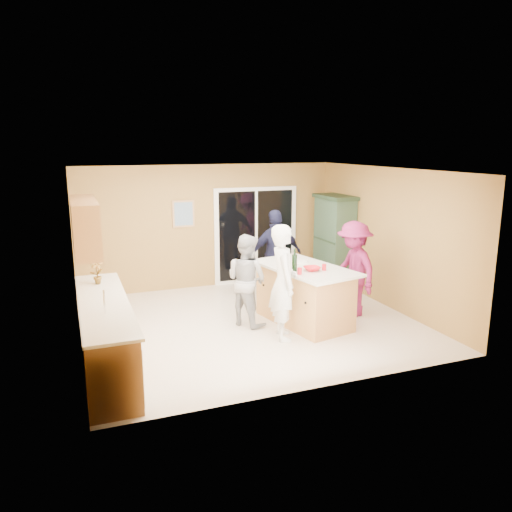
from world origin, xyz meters
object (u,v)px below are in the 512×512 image
object	(u,v)px
kitchen_island	(304,297)
woman_grey	(247,280)
woman_white	(283,282)
woman_magenta	(354,269)
woman_navy	(276,255)
green_hutch	(334,242)

from	to	relation	value
kitchen_island	woman_grey	distance (m)	1.03
woman_white	woman_magenta	world-z (taller)	woman_white
woman_grey	woman_magenta	world-z (taller)	woman_magenta
woman_white	woman_grey	distance (m)	0.86
woman_navy	woman_magenta	size ratio (longest dim) A/B	1.05
woman_grey	woman_navy	world-z (taller)	woman_navy
green_hutch	woman_grey	world-z (taller)	green_hutch
woman_magenta	woman_navy	bearing A→B (deg)	-147.66
green_hutch	woman_white	xyz separation A→B (m)	(-2.23, -2.34, -0.05)
woman_white	woman_grey	size ratio (longest dim) A/B	1.17
green_hutch	woman_white	world-z (taller)	green_hutch
kitchen_island	woman_white	size ratio (longest dim) A/B	1.13
woman_navy	woman_magenta	world-z (taller)	woman_navy
woman_white	woman_grey	bearing A→B (deg)	35.21
woman_grey	woman_magenta	xyz separation A→B (m)	(1.93, -0.25, 0.07)
woman_navy	woman_magenta	distance (m)	1.63
woman_white	woman_magenta	bearing A→B (deg)	-58.89
kitchen_island	woman_grey	size ratio (longest dim) A/B	1.32
kitchen_island	woman_magenta	bearing A→B (deg)	-9.63
woman_grey	woman_magenta	size ratio (longest dim) A/B	0.92
kitchen_island	woman_white	distance (m)	0.91
kitchen_island	woman_navy	size ratio (longest dim) A/B	1.15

